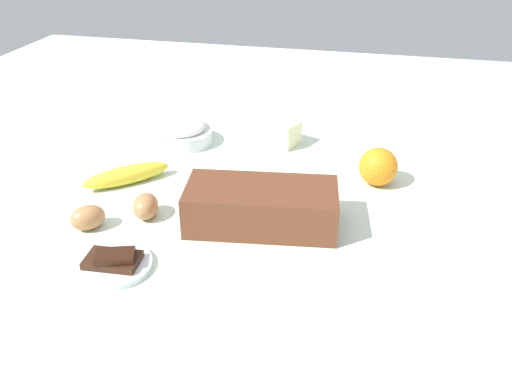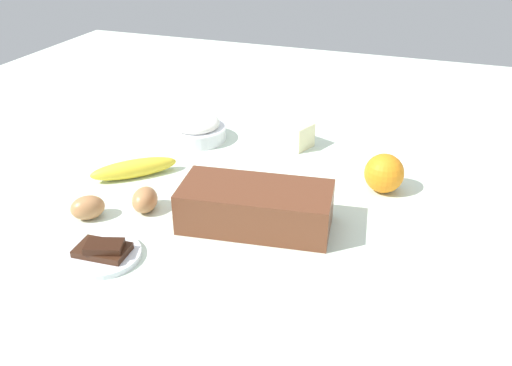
{
  "view_description": "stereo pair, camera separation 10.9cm",
  "coord_description": "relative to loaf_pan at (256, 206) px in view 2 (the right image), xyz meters",
  "views": [
    {
      "loc": [
        0.22,
        -0.93,
        0.56
      ],
      "look_at": [
        0.0,
        0.0,
        0.04
      ],
      "focal_mm": 37.94,
      "sensor_mm": 36.0,
      "label": 1
    },
    {
      "loc": [
        0.32,
        -0.9,
        0.56
      ],
      "look_at": [
        0.0,
        0.0,
        0.04
      ],
      "focal_mm": 37.94,
      "sensor_mm": 36.0,
      "label": 2
    }
  ],
  "objects": [
    {
      "name": "orange_fruit",
      "position": [
        0.21,
        0.22,
        -0.0
      ],
      "size": [
        0.08,
        0.08,
        0.08
      ],
      "primitive_type": "sphere",
      "color": "orange",
      "rests_on": "ground_plane"
    },
    {
      "name": "loaf_pan",
      "position": [
        0.0,
        0.0,
        0.0
      ],
      "size": [
        0.29,
        0.17,
        0.08
      ],
      "rotation": [
        0.0,
        0.0,
        0.13
      ],
      "color": "brown",
      "rests_on": "ground_plane"
    },
    {
      "name": "ground_plane",
      "position": [
        -0.03,
        0.09,
        -0.05
      ],
      "size": [
        2.4,
        2.4,
        0.02
      ],
      "primitive_type": "cube",
      "color": "silver"
    },
    {
      "name": "egg_beside_bowl",
      "position": [
        -0.22,
        -0.02,
        -0.02
      ],
      "size": [
        0.06,
        0.07,
        0.05
      ],
      "primitive_type": "ellipsoid",
      "rotation": [
        0.0,
        1.57,
        1.78
      ],
      "color": "#B27849",
      "rests_on": "ground_plane"
    },
    {
      "name": "chocolate_plate",
      "position": [
        -0.21,
        -0.19,
        -0.03
      ],
      "size": [
        0.13,
        0.13,
        0.03
      ],
      "color": "white",
      "rests_on": "ground_plane"
    },
    {
      "name": "flour_bowl",
      "position": [
        -0.28,
        0.32,
        -0.01
      ],
      "size": [
        0.15,
        0.15,
        0.07
      ],
      "color": "white",
      "rests_on": "ground_plane"
    },
    {
      "name": "butter_block",
      "position": [
        -0.04,
        0.37,
        -0.01
      ],
      "size": [
        0.11,
        0.09,
        0.06
      ],
      "primitive_type": "cube",
      "rotation": [
        0.0,
        0.0,
        -0.39
      ],
      "color": "#F4EDB2",
      "rests_on": "ground_plane"
    },
    {
      "name": "egg_near_butter",
      "position": [
        -0.31,
        -0.09,
        -0.02
      ],
      "size": [
        0.08,
        0.08,
        0.05
      ],
      "primitive_type": "ellipsoid",
      "rotation": [
        0.0,
        1.57,
        0.74
      ],
      "color": "#B27849",
      "rests_on": "ground_plane"
    },
    {
      "name": "banana",
      "position": [
        -0.32,
        0.09,
        -0.02
      ],
      "size": [
        0.17,
        0.16,
        0.04
      ],
      "primitive_type": "ellipsoid",
      "rotation": [
        0.0,
        0.0,
        0.75
      ],
      "color": "yellow",
      "rests_on": "ground_plane"
    }
  ]
}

